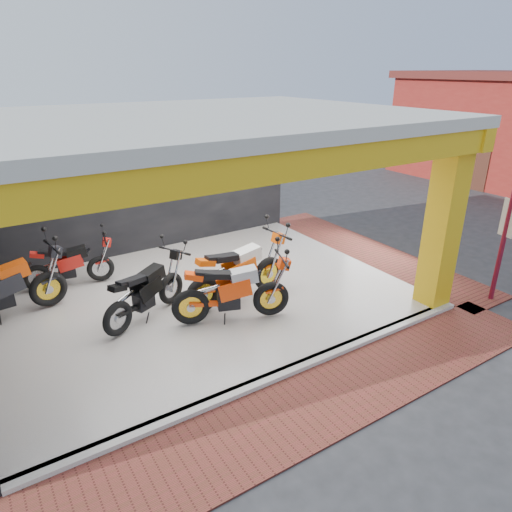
# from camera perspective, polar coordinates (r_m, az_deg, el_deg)

# --- Properties ---
(ground) EXTENTS (80.00, 80.00, 0.00)m
(ground) POSITION_cam_1_polar(r_m,az_deg,el_deg) (8.08, -0.35, -10.87)
(ground) COLOR #2D2D30
(ground) RESTS_ON ground
(showroom_floor) EXTENTS (8.00, 6.00, 0.10)m
(showroom_floor) POSITION_cam_1_polar(r_m,az_deg,el_deg) (9.58, -6.76, -4.97)
(showroom_floor) COLOR white
(showroom_floor) RESTS_ON ground
(showroom_ceiling) EXTENTS (8.40, 6.40, 0.20)m
(showroom_ceiling) POSITION_cam_1_polar(r_m,az_deg,el_deg) (8.55, -7.88, 16.65)
(showroom_ceiling) COLOR beige
(showroom_ceiling) RESTS_ON corner_column
(back_wall) EXTENTS (8.20, 0.20, 3.50)m
(back_wall) POSITION_cam_1_polar(r_m,az_deg,el_deg) (11.71, -13.94, 8.57)
(back_wall) COLOR black
(back_wall) RESTS_ON ground
(corner_column) EXTENTS (0.50, 0.50, 3.50)m
(corner_column) POSITION_cam_1_polar(r_m,az_deg,el_deg) (9.26, 22.39, 3.86)
(corner_column) COLOR gold
(corner_column) RESTS_ON ground
(header_beam_front) EXTENTS (8.40, 0.30, 0.40)m
(header_beam_front) POSITION_cam_1_polar(r_m,az_deg,el_deg) (6.03, 4.75, 11.47)
(header_beam_front) COLOR gold
(header_beam_front) RESTS_ON corner_column
(header_beam_right) EXTENTS (0.30, 6.40, 0.40)m
(header_beam_right) POSITION_cam_1_polar(r_m,az_deg,el_deg) (10.88, 12.43, 15.99)
(header_beam_right) COLOR gold
(header_beam_right) RESTS_ON corner_column
(floor_kerb) EXTENTS (8.00, 0.20, 0.10)m
(floor_kerb) POSITION_cam_1_polar(r_m,az_deg,el_deg) (7.37, 4.02, -14.21)
(floor_kerb) COLOR white
(floor_kerb) RESTS_ON ground
(paver_front) EXTENTS (9.00, 1.40, 0.03)m
(paver_front) POSITION_cam_1_polar(r_m,az_deg,el_deg) (6.92, 8.02, -17.61)
(paver_front) COLOR maroon
(paver_front) RESTS_ON ground
(paver_right) EXTENTS (1.40, 7.00, 0.03)m
(paver_right) POSITION_cam_1_polar(r_m,az_deg,el_deg) (12.22, 13.84, 0.60)
(paver_right) COLOR maroon
(paver_right) RESTS_ON ground
(signpost) EXTENTS (0.09, 0.32, 2.33)m
(signpost) POSITION_cam_1_polar(r_m,az_deg,el_deg) (10.18, 28.50, 1.54)
(signpost) COLOR maroon
(signpost) RESTS_ON ground
(moto_hero) EXTENTS (2.49, 1.08, 1.48)m
(moto_hero) POSITION_cam_1_polar(r_m,az_deg,el_deg) (9.31, 1.60, -0.25)
(moto_hero) COLOR #F6560A
(moto_hero) RESTS_ON showroom_floor
(moto_row_a) EXTENTS (2.44, 1.58, 1.40)m
(moto_row_a) POSITION_cam_1_polar(r_m,az_deg,el_deg) (8.37, 1.91, -3.33)
(moto_row_a) COLOR #F33D0A
(moto_row_a) RESTS_ON showroom_floor
(moto_row_b) EXTENTS (2.24, 1.63, 1.29)m
(moto_row_b) POSITION_cam_1_polar(r_m,az_deg,el_deg) (8.98, -10.73, -2.22)
(moto_row_b) COLOR black
(moto_row_b) RESTS_ON showroom_floor
(moto_row_c) EXTENTS (2.47, 1.17, 1.45)m
(moto_row_c) POSITION_cam_1_polar(r_m,az_deg,el_deg) (9.57, -24.84, -1.92)
(moto_row_c) COLOR black
(moto_row_c) RESTS_ON showroom_floor
(moto_row_d) EXTENTS (2.02, 1.03, 1.18)m
(moto_row_d) POSITION_cam_1_polar(r_m,az_deg,el_deg) (10.34, -19.04, -0.06)
(moto_row_d) COLOR red
(moto_row_d) RESTS_ON showroom_floor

